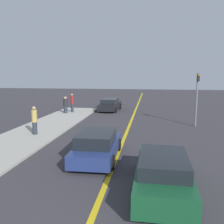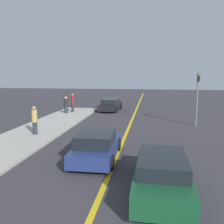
% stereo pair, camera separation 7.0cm
% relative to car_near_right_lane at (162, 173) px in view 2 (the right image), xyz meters
% --- Properties ---
extents(road_center_line, '(0.20, 60.00, 0.01)m').
position_rel_car_near_right_lane_xyz_m(road_center_line, '(-1.99, 12.59, -0.64)').
color(road_center_line, gold).
rests_on(road_center_line, ground_plane).
extents(sidewalk_left, '(3.69, 24.14, 0.12)m').
position_rel_car_near_right_lane_xyz_m(sidewalk_left, '(-7.98, 6.66, -0.58)').
color(sidewalk_left, '#ADA89E').
rests_on(sidewalk_left, ground_plane).
extents(car_near_right_lane, '(1.94, 4.50, 1.31)m').
position_rel_car_near_right_lane_xyz_m(car_near_right_lane, '(0.00, 0.00, 0.00)').
color(car_near_right_lane, '#144728').
rests_on(car_near_right_lane, ground_plane).
extents(car_ahead_center, '(1.97, 4.28, 1.29)m').
position_rel_car_near_right_lane_xyz_m(car_ahead_center, '(-2.86, 2.86, -0.02)').
color(car_ahead_center, navy).
rests_on(car_ahead_center, ground_plane).
extents(car_far_distant, '(2.06, 4.41, 1.29)m').
position_rel_car_near_right_lane_xyz_m(car_far_distant, '(-4.68, 18.00, -0.02)').
color(car_far_distant, black).
rests_on(car_far_distant, ground_plane).
extents(pedestrian_mid_group, '(0.35, 0.35, 1.79)m').
position_rel_car_near_right_lane_xyz_m(pedestrian_mid_group, '(-7.65, 6.41, 0.38)').
color(pedestrian_mid_group, '#282D3D').
rests_on(pedestrian_mid_group, sidewalk_left).
extents(pedestrian_far_standing, '(0.42, 0.42, 1.61)m').
position_rel_car_near_right_lane_xyz_m(pedestrian_far_standing, '(-8.59, 14.97, 0.27)').
color(pedestrian_far_standing, '#282D3D').
rests_on(pedestrian_far_standing, sidewalk_left).
extents(pedestrian_by_sign, '(0.32, 0.32, 1.83)m').
position_rel_car_near_right_lane_xyz_m(pedestrian_by_sign, '(-8.15, 15.71, 0.41)').
color(pedestrian_by_sign, '#282D3D').
rests_on(pedestrian_by_sign, sidewalk_left).
extents(traffic_light, '(0.18, 0.40, 3.93)m').
position_rel_car_near_right_lane_xyz_m(traffic_light, '(2.94, 10.94, 1.78)').
color(traffic_light, slate).
rests_on(traffic_light, ground_plane).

